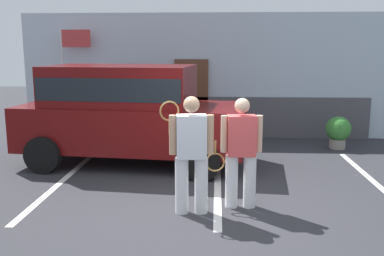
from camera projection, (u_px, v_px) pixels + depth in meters
name	position (u px, v px, depth m)	size (l,w,h in m)	color
ground_plane	(202.00, 212.00, 6.41)	(40.00, 40.00, 0.00)	#2D2D33
parking_stripe_0	(65.00, 179.00, 8.03)	(0.12, 4.40, 0.01)	silver
parking_stripe_1	(218.00, 181.00, 7.86)	(0.12, 4.40, 0.01)	silver
parking_stripe_2	(377.00, 184.00, 7.70)	(0.12, 4.40, 0.01)	silver
house_frontage	(209.00, 79.00, 11.66)	(10.11, 0.40, 3.31)	silver
parked_suv	(128.00, 109.00, 8.92)	(4.77, 2.53, 2.05)	#590C0C
tennis_player_man	(191.00, 153.00, 6.24)	(0.78, 0.31, 1.74)	white
tennis_player_woman	(241.00, 152.00, 6.48)	(0.89, 0.29, 1.68)	white
potted_plant_by_porch	(338.00, 131.00, 10.35)	(0.59, 0.59, 0.78)	gray
flag_pole	(70.00, 62.00, 11.35)	(0.80, 0.05, 2.91)	silver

